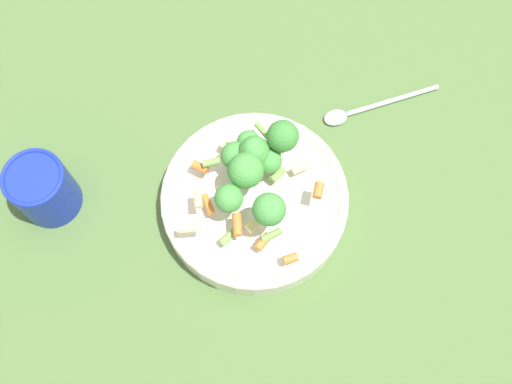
# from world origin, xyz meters

# --- Properties ---
(ground_plane) EXTENTS (3.00, 3.00, 0.00)m
(ground_plane) POSITION_xyz_m (0.00, 0.00, 0.00)
(ground_plane) COLOR #4C6B38
(bowl) EXTENTS (0.26, 0.26, 0.05)m
(bowl) POSITION_xyz_m (0.00, 0.00, 0.02)
(bowl) COLOR silver
(bowl) RESTS_ON ground_plane
(pasta_salad) EXTENTS (0.19, 0.20, 0.09)m
(pasta_salad) POSITION_xyz_m (0.00, 0.02, 0.09)
(pasta_salad) COLOR #8CB766
(pasta_salad) RESTS_ON bowl
(cup) EXTENTS (0.08, 0.08, 0.09)m
(cup) POSITION_xyz_m (-0.29, 0.01, 0.05)
(cup) COLOR #192DAD
(cup) RESTS_ON ground_plane
(spoon) EXTENTS (0.18, 0.07, 0.01)m
(spoon) POSITION_xyz_m (0.16, 0.15, 0.01)
(spoon) COLOR silver
(spoon) RESTS_ON ground_plane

